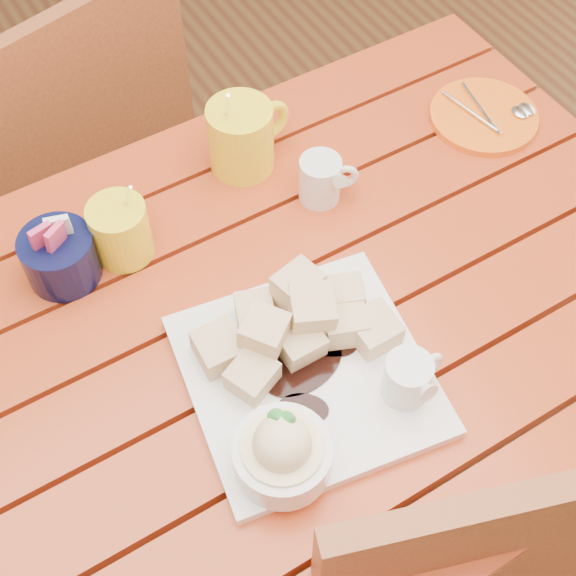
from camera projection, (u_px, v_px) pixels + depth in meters
ground at (281, 516)px, 1.66m from camera, size 5.00×5.00×0.00m
table at (277, 363)px, 1.14m from camera, size 1.20×0.79×0.75m
dessert_plate at (304, 380)px, 0.96m from camera, size 0.33×0.33×0.12m
coffee_mug_left at (119, 231)px, 1.08m from camera, size 0.11×0.08×0.13m
coffee_mug_right at (242, 136)px, 1.17m from camera, size 0.14×0.10×0.16m
cream_pitcher at (322, 178)px, 1.14m from camera, size 0.09×0.08×0.07m
sugar_caddy at (60, 256)px, 1.06m from camera, size 0.10×0.10×0.11m
orange_saucer at (485, 116)px, 1.26m from camera, size 0.17×0.17×0.02m
chair_far at (75, 156)px, 1.57m from camera, size 0.51×0.51×0.89m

